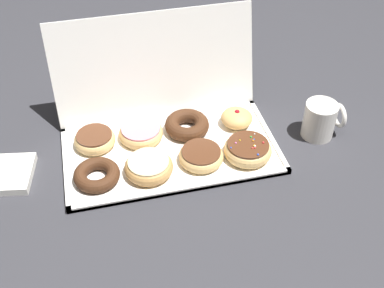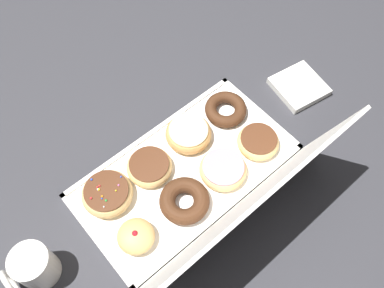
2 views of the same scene
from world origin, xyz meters
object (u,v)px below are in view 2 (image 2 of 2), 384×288
Objects in this scene: glazed_ring_donut_1 at (188,133)px; pink_frosted_donut_5 at (223,169)px; sprinkle_donut_3 at (107,193)px; coffee_mug at (33,267)px; jelly_filled_donut_7 at (136,236)px; chocolate_frosted_donut_4 at (258,141)px; chocolate_cake_ring_donut_6 at (185,201)px; chocolate_frosted_donut_2 at (149,167)px; chocolate_cake_ring_donut_0 at (226,109)px; napkin_stack at (299,87)px; donut_box at (185,171)px.

pink_frosted_donut_5 is at bearing 89.02° from glazed_ring_donut_1.
coffee_mug is (0.22, 0.05, 0.02)m from sprinkle_donut_3.
chocolate_frosted_donut_4 is at bearing 179.23° from jelly_filled_donut_7.
chocolate_cake_ring_donut_6 is (0.13, 0.00, 0.00)m from pink_frosted_donut_5.
chocolate_frosted_donut_2 and pink_frosted_donut_5 have the same top height.
sprinkle_donut_3 is 0.29m from pink_frosted_donut_5.
chocolate_frosted_donut_4 is at bearing 179.51° from pink_frosted_donut_5.
jelly_filled_donut_7 is at bearing 85.03° from sprinkle_donut_3.
pink_frosted_donut_5 is at bearing -0.49° from chocolate_frosted_donut_4.
chocolate_frosted_donut_4 reaches higher than chocolate_cake_ring_donut_0.
chocolate_cake_ring_donut_6 is at bearing 165.69° from coffee_mug.
jelly_filled_donut_7 is 0.67× the size of napkin_stack.
donut_box is 4.58× the size of chocolate_cake_ring_donut_6.
pink_frosted_donut_5 is 0.91× the size of napkin_stack.
chocolate_cake_ring_donut_6 is at bearing 46.48° from glazed_ring_donut_1.
sprinkle_donut_3 is (0.25, 0.00, 0.00)m from glazed_ring_donut_1.
donut_box is 4.57× the size of glazed_ring_donut_1.
chocolate_cake_ring_donut_0 is at bearing -179.33° from chocolate_frosted_donut_2.
chocolate_cake_ring_donut_6 is 0.48m from napkin_stack.
chocolate_frosted_donut_2 is 0.18m from jelly_filled_donut_7.
napkin_stack is at bearing -175.17° from jelly_filled_donut_7.
glazed_ring_donut_1 is at bearing -90.98° from pink_frosted_donut_5.
chocolate_cake_ring_donut_6 is at bearing 177.69° from jelly_filled_donut_7.
chocolate_cake_ring_donut_6 is 1.39× the size of jelly_filled_donut_7.
napkin_stack is at bearing -173.10° from chocolate_cake_ring_donut_6.
sprinkle_donut_3 is (0.12, -0.01, 0.00)m from chocolate_frosted_donut_2.
chocolate_frosted_donut_4 is 0.12m from pink_frosted_donut_5.
pink_frosted_donut_5 is (0.00, 0.13, -0.00)m from glazed_ring_donut_1.
coffee_mug reaches higher than glazed_ring_donut_1.
chocolate_cake_ring_donut_6 reaches higher than donut_box.
jelly_filled_donut_7 is (0.39, -0.01, 0.00)m from chocolate_frosted_donut_4.
glazed_ring_donut_1 is (-0.07, -0.07, 0.03)m from donut_box.
jelly_filled_donut_7 is (0.01, 0.13, 0.00)m from sprinkle_donut_3.
donut_box is at bearing 44.32° from glazed_ring_donut_1.
donut_box is 4.87× the size of chocolate_cake_ring_donut_0.
donut_box is at bearing 17.52° from chocolate_cake_ring_donut_0.
chocolate_frosted_donut_2 is 0.12m from sprinkle_donut_3.
chocolate_cake_ring_donut_0 is 0.92× the size of sprinkle_donut_3.
chocolate_frosted_donut_4 is 0.23m from napkin_stack.
glazed_ring_donut_1 is at bearing -176.21° from chocolate_frosted_donut_2.
chocolate_cake_ring_donut_0 is 0.38m from sprinkle_donut_3.
glazed_ring_donut_1 is 0.35m from napkin_stack.
chocolate_frosted_donut_4 is (-0.37, 0.13, -0.00)m from sprinkle_donut_3.
sprinkle_donut_3 is (0.38, -0.00, 0.00)m from chocolate_cake_ring_donut_0.
coffee_mug is at bearing -8.42° from chocolate_frosted_donut_4.
glazed_ring_donut_1 is at bearing -174.37° from coffee_mug.
jelly_filled_donut_7 is (0.39, 0.12, 0.01)m from chocolate_cake_ring_donut_0.
sprinkle_donut_3 reaches higher than glazed_ring_donut_1.
sprinkle_donut_3 reaches higher than donut_box.
chocolate_cake_ring_donut_0 is at bearing -162.48° from donut_box.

